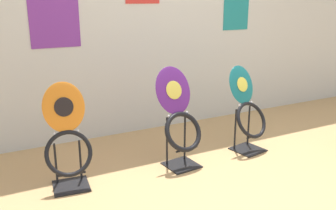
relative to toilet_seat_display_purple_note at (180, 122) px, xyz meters
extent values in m
plane|color=tan|center=(0.32, -0.92, -0.41)|extent=(14.00, 14.00, 0.00)
cube|color=silver|center=(0.32, 1.03, 0.89)|extent=(8.00, 0.06, 2.60)
cube|color=teal|center=(1.32, 1.00, 1.01)|extent=(0.36, 0.01, 0.68)
cube|color=purple|center=(-0.82, 1.00, 0.85)|extent=(0.47, 0.01, 0.54)
cube|color=black|center=(0.00, -0.03, -0.41)|extent=(0.31, 0.31, 0.01)
cylinder|color=black|center=(-0.10, 0.05, -0.18)|extent=(0.02, 0.02, 0.44)
cylinder|color=black|center=(0.09, 0.07, -0.18)|extent=(0.02, 0.02, 0.44)
cylinder|color=black|center=(0.01, -0.11, -0.22)|extent=(0.22, 0.04, 0.02)
torus|color=black|center=(0.01, -0.05, -0.08)|extent=(0.39, 0.26, 0.34)
ellipsoid|color=#60237F|center=(-0.01, 0.11, 0.26)|extent=(0.37, 0.21, 0.41)
ellipsoid|color=#E5CC4C|center=(-0.01, 0.09, 0.27)|extent=(0.17, 0.08, 0.16)
sphere|color=silver|center=(-0.10, 0.02, 0.06)|extent=(0.02, 0.02, 0.02)
sphere|color=silver|center=(0.09, 0.04, 0.06)|extent=(0.02, 0.02, 0.02)
cube|color=black|center=(-0.98, 0.04, -0.41)|extent=(0.31, 0.31, 0.01)
cylinder|color=black|center=(-1.07, 0.14, -0.23)|extent=(0.02, 0.02, 0.34)
cylinder|color=black|center=(-0.87, 0.11, -0.23)|extent=(0.02, 0.02, 0.34)
cylinder|color=black|center=(-0.99, -0.04, -0.26)|extent=(0.22, 0.04, 0.02)
torus|color=black|center=(-0.98, 0.01, -0.11)|extent=(0.39, 0.23, 0.35)
ellipsoid|color=orange|center=(-0.97, 0.14, 0.23)|extent=(0.34, 0.17, 0.39)
ellipsoid|color=black|center=(-0.97, 0.12, 0.23)|extent=(0.15, 0.06, 0.15)
sphere|color=silver|center=(-1.06, 0.10, 0.04)|extent=(0.02, 0.02, 0.02)
sphere|color=silver|center=(-0.88, 0.08, 0.04)|extent=(0.02, 0.02, 0.02)
cube|color=black|center=(0.77, -0.03, -0.41)|extent=(0.32, 0.32, 0.01)
cylinder|color=black|center=(0.66, 0.05, -0.20)|extent=(0.02, 0.02, 0.41)
cylinder|color=black|center=(0.85, 0.08, -0.20)|extent=(0.02, 0.02, 0.41)
cylinder|color=black|center=(0.78, -0.10, -0.24)|extent=(0.22, 0.06, 0.02)
torus|color=black|center=(0.77, -0.05, -0.09)|extent=(0.40, 0.28, 0.34)
ellipsoid|color=#197075|center=(0.75, 0.11, 0.23)|extent=(0.34, 0.21, 0.37)
ellipsoid|color=#EADB4C|center=(0.75, 0.09, 0.24)|extent=(0.15, 0.08, 0.14)
sphere|color=silver|center=(0.67, 0.02, 0.05)|extent=(0.02, 0.02, 0.02)
sphere|color=silver|center=(0.84, 0.05, 0.05)|extent=(0.02, 0.02, 0.02)
camera|label=1|loc=(-1.53, -2.74, 1.07)|focal=40.00mm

